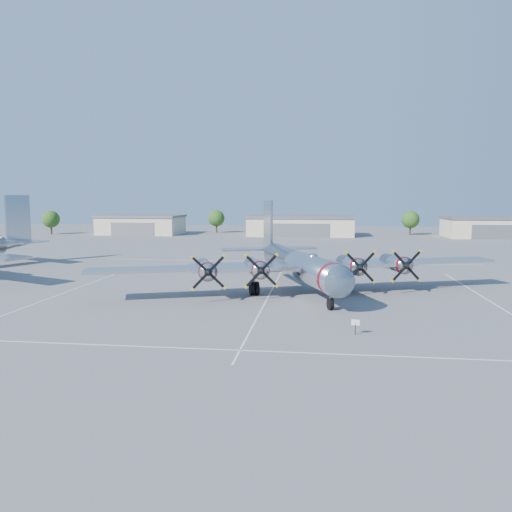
# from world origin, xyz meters

# --- Properties ---
(ground) EXTENTS (260.00, 260.00, 0.00)m
(ground) POSITION_xyz_m (0.00, 0.00, 0.00)
(ground) COLOR #565658
(ground) RESTS_ON ground
(parking_lines) EXTENTS (60.00, 50.08, 0.01)m
(parking_lines) POSITION_xyz_m (0.00, -1.75, 0.01)
(parking_lines) COLOR silver
(parking_lines) RESTS_ON ground
(hangar_west) EXTENTS (22.60, 14.60, 5.40)m
(hangar_west) POSITION_xyz_m (-45.00, 81.96, 2.71)
(hangar_west) COLOR #C2B59A
(hangar_west) RESTS_ON ground
(hangar_center) EXTENTS (28.60, 14.60, 5.40)m
(hangar_center) POSITION_xyz_m (0.00, 81.96, 2.71)
(hangar_center) COLOR #C2B59A
(hangar_center) RESTS_ON ground
(hangar_east) EXTENTS (20.60, 14.60, 5.40)m
(hangar_east) POSITION_xyz_m (48.00, 81.96, 2.71)
(hangar_east) COLOR #C2B59A
(hangar_east) RESTS_ON ground
(tree_far_west) EXTENTS (4.80, 4.80, 6.64)m
(tree_far_west) POSITION_xyz_m (-70.00, 78.00, 4.22)
(tree_far_west) COLOR #382619
(tree_far_west) RESTS_ON ground
(tree_west) EXTENTS (4.80, 4.80, 6.64)m
(tree_west) POSITION_xyz_m (-25.00, 90.00, 4.22)
(tree_west) COLOR #382619
(tree_west) RESTS_ON ground
(tree_east) EXTENTS (4.80, 4.80, 6.64)m
(tree_east) POSITION_xyz_m (30.00, 88.00, 4.22)
(tree_east) COLOR #382619
(tree_east) RESTS_ON ground
(main_bomber_b29) EXTENTS (52.18, 43.77, 9.84)m
(main_bomber_b29) POSITION_xyz_m (2.68, 0.84, 0.00)
(main_bomber_b29) COLOR silver
(main_bomber_b29) RESTS_ON ground
(info_placard) EXTENTS (0.61, 0.12, 1.16)m
(info_placard) POSITION_xyz_m (7.93, -17.10, 0.82)
(info_placard) COLOR black
(info_placard) RESTS_ON ground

